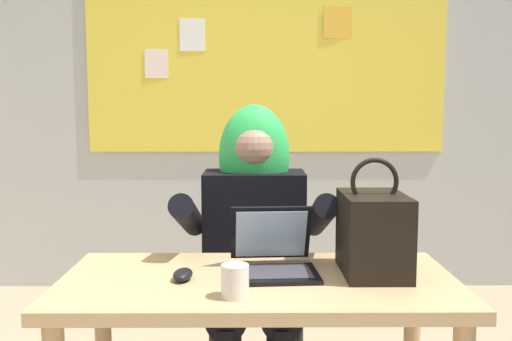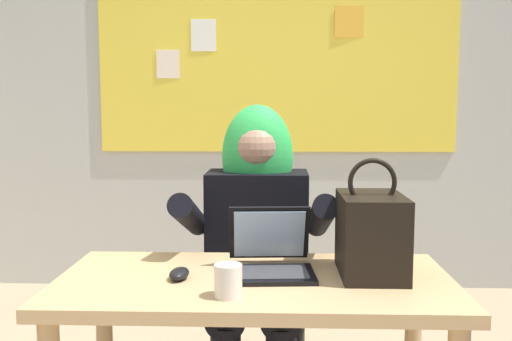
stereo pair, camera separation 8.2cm
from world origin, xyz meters
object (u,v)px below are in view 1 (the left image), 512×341
at_px(coffee_mug, 235,281).
at_px(desk_main, 258,310).
at_px(person_costumed, 254,231).
at_px(computer_mouse, 183,274).
at_px(handbag, 373,233).
at_px(laptop, 273,257).
at_px(chair_at_desk, 253,276).

bearing_deg(coffee_mug, desk_main, 69.91).
height_order(person_costumed, coffee_mug, person_costumed).
relative_size(desk_main, coffee_mug, 13.19).
relative_size(computer_mouse, handbag, 0.28).
relative_size(laptop, coffee_mug, 3.28).
distance_m(person_costumed, laptop, 0.48).
relative_size(computer_mouse, coffee_mug, 1.09).
height_order(desk_main, laptop, laptop).
distance_m(desk_main, coffee_mug, 0.25).
xyz_separation_m(laptop, computer_mouse, (-0.29, -0.09, -0.03)).
bearing_deg(laptop, chair_at_desk, 92.38).
bearing_deg(chair_at_desk, computer_mouse, -20.19).
bearing_deg(chair_at_desk, coffee_mug, -5.96).
bearing_deg(desk_main, person_costumed, 91.18).
distance_m(desk_main, person_costumed, 0.56).
distance_m(laptop, handbag, 0.33).
bearing_deg(laptop, computer_mouse, -166.39).
bearing_deg(handbag, computer_mouse, -173.40).
relative_size(person_costumed, computer_mouse, 12.14).
bearing_deg(computer_mouse, chair_at_desk, 76.11).
height_order(handbag, coffee_mug, handbag).
bearing_deg(person_costumed, chair_at_desk, -178.36).
xyz_separation_m(chair_at_desk, computer_mouse, (-0.22, -0.69, 0.22)).
bearing_deg(computer_mouse, handbag, 10.55).
relative_size(chair_at_desk, laptop, 2.93).
xyz_separation_m(laptop, coffee_mug, (-0.12, -0.26, 0.00)).
height_order(desk_main, handbag, handbag).
bearing_deg(handbag, person_costumed, 128.04).
bearing_deg(person_costumed, laptop, 7.81).
xyz_separation_m(chair_at_desk, coffee_mug, (-0.05, -0.86, 0.25)).
xyz_separation_m(person_costumed, coffee_mug, (-0.06, -0.73, 0.01)).
relative_size(laptop, computer_mouse, 2.99).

